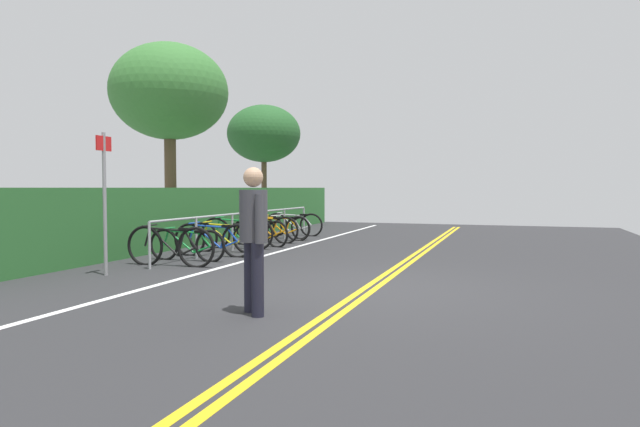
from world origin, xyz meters
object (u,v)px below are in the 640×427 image
at_px(bike_rack, 247,221).
at_px(bicycle_4, 237,233).
at_px(bicycle_9, 294,224).
at_px(tree_mid, 169,93).
at_px(pedestrian, 254,230).
at_px(tree_far_right, 264,134).
at_px(bicycle_1, 187,245).
at_px(bicycle_6, 267,229).
at_px(bicycle_5, 260,233).
at_px(bicycle_0, 170,246).
at_px(bicycle_8, 287,227).
at_px(bicycle_3, 225,237).
at_px(sign_post_near, 104,190).
at_px(bicycle_2, 213,240).
at_px(bicycle_7, 280,228).

height_order(bike_rack, bicycle_4, bike_rack).
relative_size(bicycle_9, tree_mid, 0.33).
bearing_deg(pedestrian, tree_far_right, 24.39).
xyz_separation_m(bicycle_1, bicycle_6, (3.81, 0.01, 0.04)).
bearing_deg(tree_far_right, bicycle_5, -156.02).
relative_size(bike_rack, tree_far_right, 1.69).
distance_m(tree_mid, tree_far_right, 6.12).
distance_m(bicycle_4, bicycle_6, 1.53).
distance_m(bicycle_1, tree_far_right, 10.81).
xyz_separation_m(bicycle_0, bicycle_8, (5.97, 0.16, -0.05)).
distance_m(bicycle_3, tree_far_right, 9.40).
bearing_deg(bicycle_3, sign_post_near, 175.90).
bearing_deg(bicycle_0, bicycle_5, -0.54).
height_order(bicycle_0, pedestrian, pedestrian).
bearing_deg(bicycle_6, pedestrian, -156.44).
distance_m(bicycle_2, bicycle_8, 4.46).
height_order(bicycle_3, bicycle_6, bicycle_6).
height_order(bicycle_3, bicycle_4, bicycle_4).
bearing_deg(bicycle_3, bicycle_6, 0.41).
relative_size(bicycle_0, bicycle_3, 1.05).
bearing_deg(bicycle_5, bicycle_2, 179.82).
xyz_separation_m(bicycle_3, tree_mid, (2.28, 2.97, 3.74)).
xyz_separation_m(bicycle_7, bicycle_9, (1.48, 0.19, 0.00)).
xyz_separation_m(bicycle_5, tree_mid, (0.81, 3.12, 3.75)).
xyz_separation_m(bicycle_1, sign_post_near, (-2.03, 0.25, 1.09)).
bearing_deg(bicycle_9, bicycle_2, -177.02).
bearing_deg(bicycle_5, bicycle_9, 5.37).
height_order(bicycle_6, bicycle_9, bicycle_6).
distance_m(bicycle_0, bicycle_7, 5.25).
distance_m(bicycle_3, tree_mid, 5.29).
height_order(bike_rack, bicycle_3, bike_rack).
bearing_deg(bicycle_8, pedestrian, -159.69).
distance_m(bike_rack, bicycle_5, 0.52).
height_order(bicycle_3, bicycle_9, bicycle_9).
relative_size(bicycle_0, bicycle_7, 1.09).
height_order(bike_rack, bicycle_5, bike_rack).
bearing_deg(bicycle_0, sign_post_near, 163.93).
bearing_deg(bicycle_7, bicycle_2, -178.82).
height_order(bicycle_0, bicycle_4, same).
distance_m(bicycle_7, bicycle_9, 1.49).
bearing_deg(pedestrian, bicycle_3, 31.70).
bearing_deg(pedestrian, bicycle_2, 34.67).
distance_m(bicycle_6, pedestrian, 8.30).
bearing_deg(tree_mid, bike_rack, -111.84).
bearing_deg(bicycle_0, bicycle_3, 2.85).
relative_size(bike_rack, tree_mid, 1.43).
distance_m(bicycle_8, tree_mid, 4.97).
distance_m(bike_rack, sign_post_near, 4.73).
bearing_deg(bicycle_8, bicycle_5, -175.02).
bearing_deg(bicycle_3, bicycle_0, -177.15).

